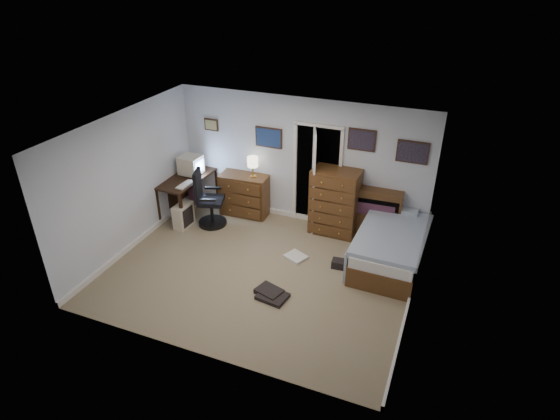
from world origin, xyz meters
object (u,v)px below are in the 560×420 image
object	(u,v)px
computer_desk	(184,184)
low_dresser	(245,194)
office_chair	(208,204)
bed	(391,244)
tall_dresser	(335,202)

from	to	relation	value
computer_desk	low_dresser	size ratio (longest dim) A/B	1.48
office_chair	low_dresser	xyz separation A→B (m)	(0.48, 0.68, -0.01)
office_chair	bed	bearing A→B (deg)	-16.17
bed	low_dresser	bearing A→B (deg)	170.78
computer_desk	low_dresser	xyz separation A→B (m)	(1.18, 0.39, -0.19)
computer_desk	tall_dresser	distance (m)	3.11
office_chair	bed	xyz separation A→B (m)	(3.57, 0.09, -0.12)
computer_desk	bed	size ratio (longest dim) A/B	0.68
computer_desk	office_chair	xyz separation A→B (m)	(0.71, -0.29, -0.18)
computer_desk	bed	world-z (taller)	computer_desk
low_dresser	bed	distance (m)	3.15
low_dresser	bed	bearing A→B (deg)	-14.37
office_chair	tall_dresser	world-z (taller)	tall_dresser
office_chair	bed	distance (m)	3.57
computer_desk	office_chair	distance (m)	0.79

